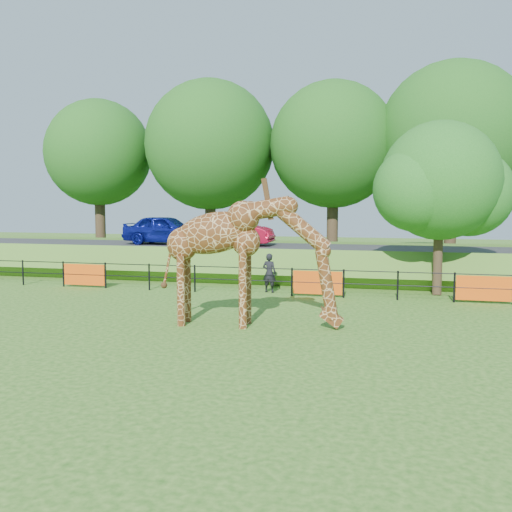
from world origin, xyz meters
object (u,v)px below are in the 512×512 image
object	(u,v)px
giraffe	(251,261)
car_blue	(166,230)
visitor	(269,273)
tree_east	(443,185)
car_red	(230,231)

from	to	relation	value
giraffe	car_blue	xyz separation A→B (m)	(-7.62, 11.76, 0.27)
visitor	tree_east	xyz separation A→B (m)	(6.63, 1.02, 3.49)
car_red	giraffe	bearing A→B (deg)	-159.41
giraffe	car_blue	world-z (taller)	giraffe
giraffe	visitor	world-z (taller)	giraffe
giraffe	car_red	world-z (taller)	giraffe
visitor	tree_east	world-z (taller)	tree_east
car_blue	tree_east	distance (m)	14.31
giraffe	visitor	size ratio (longest dim) A/B	3.39
visitor	tree_east	bearing A→B (deg)	-159.35
car_blue	car_red	size ratio (longest dim) A/B	1.02
car_blue	tree_east	size ratio (longest dim) A/B	0.67
car_red	visitor	xyz separation A→B (m)	(3.35, -5.77, -1.36)
giraffe	visitor	xyz separation A→B (m)	(-0.83, 6.23, -1.13)
car_red	tree_east	distance (m)	11.25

